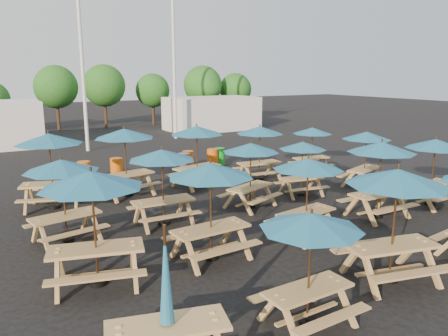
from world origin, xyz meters
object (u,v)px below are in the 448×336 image
picnic_unit_18 (366,139)px  picnic_unit_3 (49,144)px  waste_bin_0 (84,172)px  picnic_unit_10 (251,152)px  picnic_unit_9 (308,169)px  picnic_unit_15 (260,134)px  picnic_unit_14 (303,149)px  waste_bin_2 (184,163)px  waste_bin_3 (188,160)px  waste_bin_4 (213,158)px  picnic_unit_5 (211,176)px  picnic_unit_1 (92,187)px  picnic_unit_8 (397,184)px  picnic_unit_17 (435,148)px  picnic_unit_11 (197,134)px  waste_bin_1 (117,168)px  picnic_unit_4 (311,228)px  picnic_unit_19 (312,134)px  picnic_unit_7 (125,138)px  picnic_unit_2 (62,171)px  picnic_unit_13 (381,152)px  waste_bin_5 (219,157)px  picnic_unit_0 (167,313)px  picnic_unit_6 (162,160)px

picnic_unit_18 → picnic_unit_3: bearing=145.6°
waste_bin_0 → picnic_unit_10: bearing=-58.0°
picnic_unit_9 → picnic_unit_15: 6.69m
picnic_unit_14 → waste_bin_2: 6.29m
waste_bin_3 → waste_bin_4: 1.27m
picnic_unit_5 → waste_bin_3: (3.95, 9.58, -1.65)m
picnic_unit_1 → waste_bin_0: (1.85, 9.45, -1.74)m
picnic_unit_15 → picnic_unit_18: 4.26m
picnic_unit_8 → picnic_unit_17: 6.64m
picnic_unit_14 → picnic_unit_3: bearing=169.5°
picnic_unit_11 → picnic_unit_1: bearing=-144.6°
picnic_unit_15 → waste_bin_2: bearing=128.9°
picnic_unit_1 → picnic_unit_15: picnic_unit_1 is taller
picnic_unit_8 → waste_bin_1: size_ratio=3.00×
picnic_unit_9 → waste_bin_4: (2.24, 9.51, -1.50)m
picnic_unit_4 → waste_bin_4: 13.91m
picnic_unit_19 → waste_bin_1: picnic_unit_19 is taller
picnic_unit_7 → waste_bin_3: 5.31m
picnic_unit_8 → picnic_unit_14: size_ratio=1.27×
picnic_unit_3 → picnic_unit_5: picnic_unit_3 is taller
picnic_unit_2 → picnic_unit_14: bearing=-8.2°
picnic_unit_10 → picnic_unit_13: picnic_unit_13 is taller
picnic_unit_8 → waste_bin_3: size_ratio=3.00×
picnic_unit_13 → picnic_unit_18: 3.95m
waste_bin_0 → picnic_unit_13: bearing=-53.4°
picnic_unit_14 → waste_bin_3: size_ratio=2.36×
waste_bin_2 → picnic_unit_5: bearing=-111.2°
picnic_unit_5 → picnic_unit_7: (-0.02, 6.51, 0.09)m
waste_bin_3 → picnic_unit_17: bearing=-63.3°
waste_bin_4 → picnic_unit_19: bearing=-45.0°
picnic_unit_13 → picnic_unit_14: picnic_unit_13 is taller
picnic_unit_11 → waste_bin_2: 3.22m
picnic_unit_14 → waste_bin_0: size_ratio=2.36×
picnic_unit_4 → picnic_unit_5: size_ratio=0.88×
picnic_unit_2 → picnic_unit_10: bearing=-9.9°
picnic_unit_2 → picnic_unit_18: size_ratio=0.95×
picnic_unit_3 → waste_bin_4: size_ratio=3.22×
picnic_unit_8 → waste_bin_5: (2.81, 12.57, -1.75)m
picnic_unit_8 → picnic_unit_9: (0.13, 2.95, -0.25)m
picnic_unit_13 → picnic_unit_15: (-0.42, 5.94, -0.10)m
picnic_unit_7 → picnic_unit_14: bearing=-40.8°
picnic_unit_0 → picnic_unit_15: bearing=63.4°
picnic_unit_10 → picnic_unit_15: bearing=31.4°
picnic_unit_2 → waste_bin_0: bearing=62.5°
waste_bin_3 → waste_bin_5: (1.71, 0.00, 0.00)m
picnic_unit_15 → picnic_unit_19: bearing=4.7°
picnic_unit_3 → picnic_unit_19: bearing=18.3°
picnic_unit_11 → waste_bin_5: picnic_unit_11 is taller
picnic_unit_1 → picnic_unit_6: 3.93m
picnic_unit_10 → picnic_unit_13: (2.90, -2.88, 0.18)m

